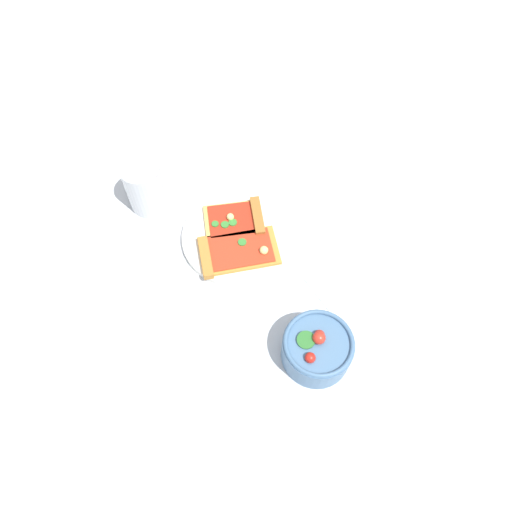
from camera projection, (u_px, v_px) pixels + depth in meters
name	position (u px, v px, depth m)	size (l,w,h in m)	color
ground_plane	(245.00, 254.00, 0.98)	(2.40, 2.40, 0.00)	silver
plate	(236.00, 237.00, 1.00)	(0.23, 0.23, 0.01)	white
pizza_slice_near	(239.00, 220.00, 1.00)	(0.14, 0.12, 0.02)	#E5B256
pizza_slice_far	(235.00, 253.00, 0.96)	(0.17, 0.12, 0.02)	gold
salad_bowl	(317.00, 348.00, 0.84)	(0.12, 0.12, 0.08)	#4C7299
soda_glass	(145.00, 188.00, 1.00)	(0.08, 0.08, 0.12)	silver
paper_napkin	(339.00, 270.00, 0.96)	(0.14, 0.15, 0.00)	white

